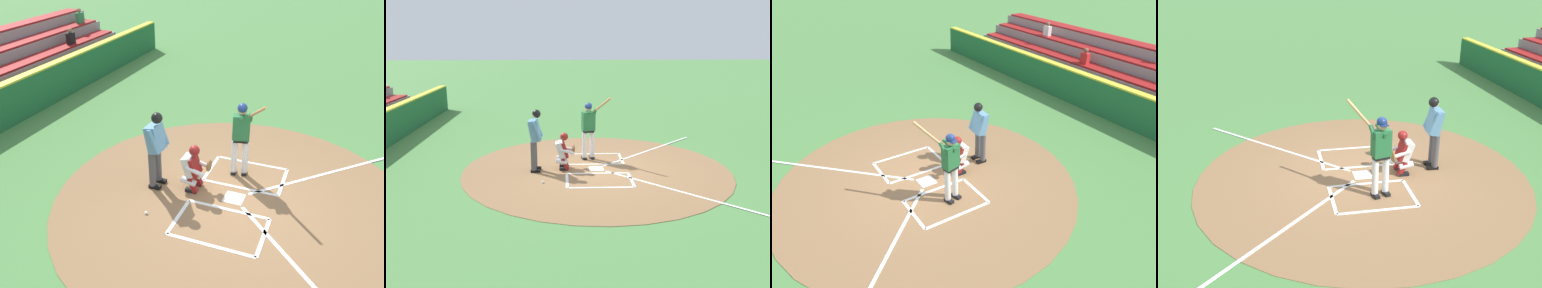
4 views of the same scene
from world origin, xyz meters
TOP-DOWN VIEW (x-y plane):
  - ground_plane at (0.00, 0.00)m, footprint 120.00×120.00m
  - dirt_circle at (0.00, 0.00)m, footprint 8.00×8.00m
  - home_plate_and_chalk at (0.00, 0.88)m, footprint 7.93×4.91m
  - batter at (-1.01, -0.17)m, footprint 0.84×0.89m
  - catcher at (-0.06, -0.98)m, footprint 0.59×0.60m
  - plate_umpire at (0.14, -1.82)m, footprint 0.59×0.43m
  - baseball at (1.23, -1.57)m, footprint 0.07×0.07m
  - backstop_wall at (0.00, -7.50)m, footprint 22.00×0.36m

SIDE VIEW (x-z plane):
  - ground_plane at x=0.00m, z-range 0.00..0.00m
  - dirt_circle at x=0.00m, z-range 0.00..0.01m
  - home_plate_and_chalk at x=0.00m, z-range 0.01..0.02m
  - baseball at x=1.23m, z-range 0.00..0.07m
  - catcher at x=-0.06m, z-range 0.02..1.15m
  - backstop_wall at x=0.00m, z-range 0.00..1.31m
  - plate_umpire at x=0.14m, z-range 0.14..2.01m
  - batter at x=-1.01m, z-range 0.04..2.16m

